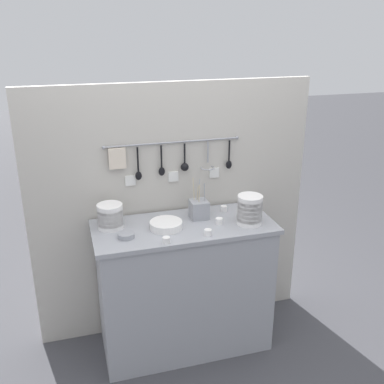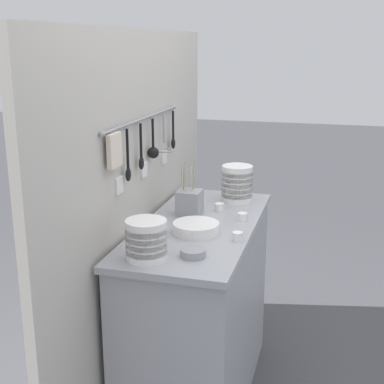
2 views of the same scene
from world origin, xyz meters
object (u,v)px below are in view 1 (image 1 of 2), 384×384
Objects in this scene: cup_back_left at (224,208)px; cutlery_caddy at (199,209)px; plate_stack at (166,225)px; cup_back_right at (219,221)px; bowl_stack_short_front at (250,210)px; steel_mixing_bowl at (126,235)px; cup_beside_plates at (166,240)px; bowl_stack_tall_left at (110,216)px; cup_mid_row at (208,232)px.

cutlery_caddy is at bearing -163.56° from cup_back_left.
plate_stack reaches higher than cup_back_right.
steel_mixing_bowl is at bearing 178.46° from bowl_stack_short_front.
cup_back_right is 1.00× the size of cup_beside_plates.
cup_beside_plates is at bearing -168.71° from bowl_stack_short_front.
bowl_stack_short_front is (0.88, -0.19, 0.02)m from bowl_stack_tall_left.
cup_beside_plates is (0.29, -0.31, -0.06)m from bowl_stack_tall_left.
bowl_stack_short_front reaches higher than steel_mixing_bowl.
plate_stack is at bearing -160.48° from cup_back_left.
cup_mid_row is at bearing 6.12° from cup_beside_plates.
cutlery_caddy is 0.21m from cup_back_left.
cup_beside_plates is at bearing -102.89° from plate_stack.
cup_back_right is 0.19m from cup_mid_row.
bowl_stack_tall_left is at bearing -176.39° from cup_back_left.
bowl_stack_short_front reaches higher than plate_stack.
steel_mixing_bowl is 0.37× the size of cutlery_caddy.
plate_stack is at bearing -158.11° from cutlery_caddy.
bowl_stack_short_front is at bearing 15.63° from cup_mid_row.
bowl_stack_short_front is 0.34m from cup_mid_row.
bowl_stack_tall_left is at bearing 153.69° from cup_mid_row.
bowl_stack_tall_left is 3.52× the size of cup_beside_plates.
cup_beside_plates is (-0.50, -0.36, 0.00)m from cup_back_left.
plate_stack is at bearing 175.43° from cup_back_right.
cup_mid_row is (-0.02, -0.27, -0.04)m from cutlery_caddy.
cup_back_right is at bearing -11.37° from bowl_stack_tall_left.
cup_back_left is (0.20, 0.06, -0.04)m from cutlery_caddy.
cup_beside_plates is 0.27m from cup_mid_row.
bowl_stack_tall_left is at bearing 161.91° from plate_stack.
cup_back_left reaches higher than steel_mixing_bowl.
plate_stack is 2.01× the size of steel_mixing_bowl.
cup_back_left is at bearing 55.58° from cup_mid_row.
cup_beside_plates reaches higher than steel_mixing_bowl.
plate_stack is 0.27m from steel_mixing_bowl.
plate_stack is 0.35m from cup_back_right.
cutlery_caddy reaches higher than bowl_stack_tall_left.
cutlery_caddy reaches higher than plate_stack.
cutlery_caddy is 6.03× the size of cup_back_right.
plate_stack is at bearing 143.32° from cup_mid_row.
cutlery_caddy reaches higher than cup_beside_plates.
cup_mid_row is at bearing -36.68° from plate_stack.
cup_mid_row is at bearing -131.28° from cup_back_right.
cutlery_caddy is (0.25, 0.10, 0.04)m from plate_stack.
plate_stack is 0.28m from cup_mid_row.
bowl_stack_short_front is at bearing 11.29° from cup_beside_plates.
bowl_stack_short_front is 4.21× the size of cup_back_right.
bowl_stack_tall_left is 0.36m from plate_stack.
cup_mid_row is (-0.12, -0.14, 0.00)m from cup_back_right.
steel_mixing_bowl is at bearing -162.99° from cup_back_left.
cup_back_right is (0.62, 0.03, 0.00)m from steel_mixing_bowl.
cup_back_right is 1.00× the size of cup_back_left.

